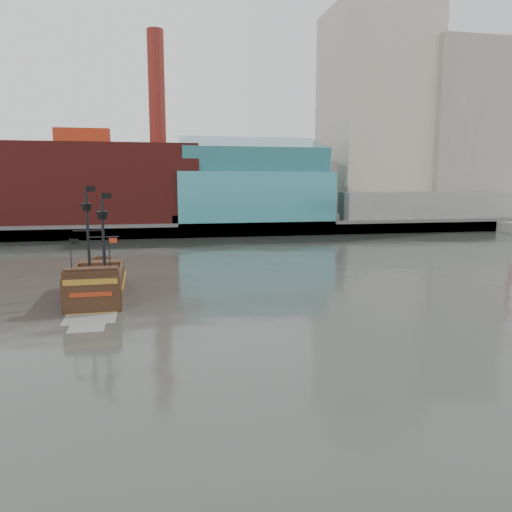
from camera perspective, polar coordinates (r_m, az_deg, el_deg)
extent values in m
plane|color=#2B2E29|center=(31.69, 6.16, -10.32)|extent=(400.00, 400.00, 0.00)
cube|color=slate|center=(121.23, -7.19, 4.13)|extent=(220.00, 60.00, 2.00)
cube|color=#4C4C49|center=(91.93, -5.76, 2.95)|extent=(220.00, 1.00, 2.60)
cube|color=maroon|center=(101.33, -18.98, 7.69)|extent=(42.00, 18.00, 15.00)
cube|color=teal|center=(100.44, -0.53, 6.72)|extent=(30.00, 16.00, 10.00)
cube|color=#A8A18B|center=(120.10, 13.21, 15.41)|extent=(20.00, 22.00, 46.00)
cube|color=gray|center=(124.76, 21.67, 12.92)|extent=(18.00, 18.00, 38.00)
cube|color=#A8A18B|center=(139.94, 14.10, 15.61)|extent=(24.00, 20.00, 52.00)
cube|color=slate|center=(110.64, 19.69, 5.36)|extent=(40.00, 6.00, 6.00)
cylinder|color=maroon|center=(104.06, -11.29, 18.24)|extent=(3.20, 3.20, 22.00)
cube|color=teal|center=(100.50, -0.53, 11.28)|extent=(28.00, 14.94, 8.78)
cube|color=slate|center=(140.98, 26.78, 4.91)|extent=(4.00, 4.00, 3.00)
cylinder|color=maroon|center=(141.04, 27.18, 10.79)|extent=(1.40, 1.40, 32.00)
cube|color=maroon|center=(140.84, 26.62, 16.99)|extent=(5.00, 2.50, 2.50)
cube|color=maroon|center=(153.93, 27.13, 13.90)|extent=(5.00, 2.50, 2.50)
cube|color=black|center=(46.45, -17.64, -3.88)|extent=(4.74, 10.91, 2.34)
cube|color=#4D361C|center=(46.20, -17.71, -2.30)|extent=(4.27, 9.82, 0.27)
cube|color=black|center=(50.39, -17.33, -1.04)|extent=(3.88, 2.25, 0.90)
cube|color=black|center=(41.49, -18.28, -2.58)|extent=(4.31, 1.54, 1.62)
cube|color=black|center=(40.98, -18.30, -4.78)|extent=(4.42, 0.32, 3.60)
cube|color=#95651C|center=(40.56, -18.41, -2.83)|extent=(4.05, 0.16, 0.45)
cube|color=maroon|center=(40.76, -18.34, -4.20)|extent=(3.15, 0.14, 0.36)
cylinder|color=black|center=(47.08, -18.66, 2.34)|extent=(0.26, 0.26, 7.03)
cylinder|color=black|center=(44.03, -17.03, 1.66)|extent=(0.26, 0.26, 6.49)
cone|color=black|center=(46.90, -18.80, 5.30)|extent=(1.01, 1.01, 0.63)
cone|color=black|center=(43.84, -17.16, 4.47)|extent=(1.01, 1.01, 0.63)
cube|color=black|center=(46.81, -18.40, 7.30)|extent=(0.81, 0.04, 0.50)
cube|color=black|center=(43.74, -16.72, 6.61)|extent=(0.81, 0.04, 0.50)
cube|color=gray|center=(39.77, -18.42, -6.78)|extent=(3.90, 3.33, 0.01)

